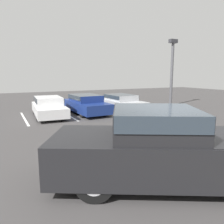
# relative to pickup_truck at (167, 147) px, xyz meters

# --- Properties ---
(ground_plane) EXTENTS (60.00, 60.00, 0.00)m
(ground_plane) POSITION_rel_pickup_truck_xyz_m (0.43, 0.29, -0.91)
(ground_plane) COLOR #423F3F
(stall_stripe_a) EXTENTS (0.12, 4.48, 0.01)m
(stall_stripe_a) POSITION_rel_pickup_truck_xyz_m (-2.30, 10.03, -0.91)
(stall_stripe_a) COLOR white
(stall_stripe_a) RESTS_ON ground_plane
(stall_stripe_b) EXTENTS (0.12, 4.48, 0.01)m
(stall_stripe_b) POSITION_rel_pickup_truck_xyz_m (0.36, 10.03, -0.91)
(stall_stripe_b) COLOR white
(stall_stripe_b) RESTS_ON ground_plane
(stall_stripe_c) EXTENTS (0.12, 4.48, 0.01)m
(stall_stripe_c) POSITION_rel_pickup_truck_xyz_m (3.03, 10.03, -0.91)
(stall_stripe_c) COLOR white
(stall_stripe_c) RESTS_ON ground_plane
(stall_stripe_d) EXTENTS (0.12, 4.48, 0.01)m
(stall_stripe_d) POSITION_rel_pickup_truck_xyz_m (5.69, 10.03, -0.91)
(stall_stripe_d) COLOR white
(stall_stripe_d) RESTS_ON ground_plane
(pickup_truck) EXTENTS (5.78, 4.44, 1.85)m
(pickup_truck) POSITION_rel_pickup_truck_xyz_m (0.00, 0.00, 0.00)
(pickup_truck) COLOR black
(pickup_truck) RESTS_ON ground_plane
(parked_sedan_a) EXTENTS (1.99, 4.47, 1.23)m
(parked_sedan_a) POSITION_rel_pickup_truck_xyz_m (-0.82, 10.09, -0.25)
(parked_sedan_a) COLOR silver
(parked_sedan_a) RESTS_ON ground_plane
(parked_sedan_b) EXTENTS (2.03, 4.63, 1.26)m
(parked_sedan_b) POSITION_rel_pickup_truck_xyz_m (1.68, 10.10, -0.24)
(parked_sedan_b) COLOR navy
(parked_sedan_b) RESTS_ON ground_plane
(parked_sedan_c) EXTENTS (2.07, 4.44, 1.15)m
(parked_sedan_c) POSITION_rel_pickup_truck_xyz_m (4.45, 10.11, -0.29)
(parked_sedan_c) COLOR #B7BABF
(parked_sedan_c) RESTS_ON ground_plane
(light_post) EXTENTS (0.70, 0.36, 5.47)m
(light_post) POSITION_rel_pickup_truck_xyz_m (9.48, 10.43, 2.26)
(light_post) COLOR #515156
(light_post) RESTS_ON ground_plane
(traffic_cone) EXTENTS (0.44, 0.44, 0.49)m
(traffic_cone) POSITION_rel_pickup_truck_xyz_m (4.11, 2.35, -0.69)
(traffic_cone) COLOR black
(traffic_cone) RESTS_ON ground_plane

